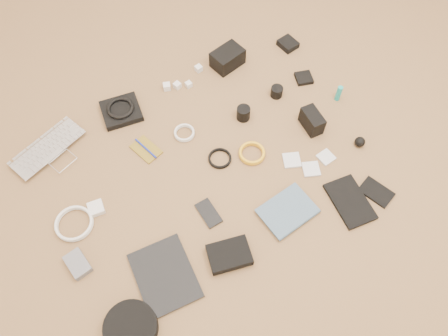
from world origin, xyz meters
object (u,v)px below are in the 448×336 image
dslr_camera (227,58)px  tablet (165,275)px  paperback (300,226)px  phone (209,213)px  headphone_case (131,328)px  laptop (55,155)px

dslr_camera → tablet: bearing=-144.5°
dslr_camera → paperback: bearing=-113.7°
phone → paperback: (0.28, -0.23, 0.01)m
dslr_camera → phone: size_ratio=1.24×
tablet → phone: 0.30m
tablet → phone: (0.26, 0.14, -0.00)m
dslr_camera → paperback: 0.91m
headphone_case → paperback: headphone_case is taller
phone → dslr_camera: bearing=52.4°
phone → headphone_case: headphone_case is taller
dslr_camera → tablet: dslr_camera is taller
tablet → headphone_case: headphone_case is taller
tablet → headphone_case: 0.22m
laptop → phone: laptop is taller
tablet → phone: size_ratio=2.21×
laptop → dslr_camera: bearing=-14.4°
laptop → headphone_case: (-0.01, -0.82, 0.01)m
paperback → dslr_camera: bearing=-17.6°
tablet → paperback: paperback is taller
phone → headphone_case: (-0.45, -0.25, 0.02)m
laptop → paperback: bearing=-67.7°
laptop → tablet: 0.73m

